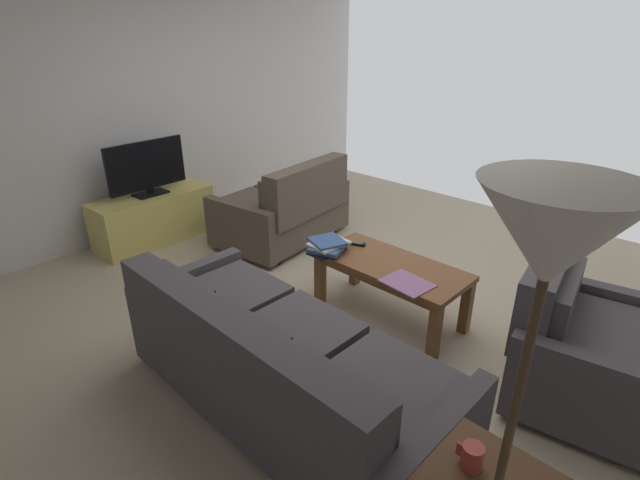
% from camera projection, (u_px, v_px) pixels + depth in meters
% --- Properties ---
extents(ground_plane, '(5.40, 5.76, 0.01)m').
position_uv_depth(ground_plane, '(360.00, 302.00, 3.87)').
color(ground_plane, '#B7A88E').
extents(wall_right, '(0.12, 5.76, 2.52)m').
position_uv_depth(wall_right, '(168.00, 108.00, 5.05)').
color(wall_right, silver).
rests_on(wall_right, ground).
extents(sofa_main, '(2.06, 0.88, 0.80)m').
position_uv_depth(sofa_main, '(277.00, 364.00, 2.62)').
color(sofa_main, black).
rests_on(sofa_main, ground).
extents(loveseat_near, '(1.02, 1.39, 0.87)m').
position_uv_depth(loveseat_near, '(286.00, 209.00, 4.84)').
color(loveseat_near, black).
rests_on(loveseat_near, ground).
extents(coffee_table, '(1.13, 0.52, 0.46)m').
position_uv_depth(coffee_table, '(391.00, 272.00, 3.52)').
color(coffee_table, brown).
rests_on(coffee_table, ground).
extents(floor_lamp, '(0.39, 0.39, 1.74)m').
position_uv_depth(floor_lamp, '(546.00, 271.00, 1.15)').
color(floor_lamp, '#47331E').
rests_on(floor_lamp, ground).
extents(tv_stand, '(0.50, 1.23, 0.51)m').
position_uv_depth(tv_stand, '(154.00, 217.00, 4.89)').
color(tv_stand, '#D8C666').
rests_on(tv_stand, ground).
extents(flat_tv, '(0.21, 0.82, 0.54)m').
position_uv_depth(flat_tv, '(147.00, 167.00, 4.67)').
color(flat_tv, black).
rests_on(flat_tv, tv_stand).
extents(armchair_side, '(0.94, 1.05, 0.84)m').
position_uv_depth(armchair_side, '(583.00, 347.00, 2.75)').
color(armchair_side, black).
rests_on(armchair_side, ground).
extents(coffee_mug, '(0.10, 0.08, 0.10)m').
position_uv_depth(coffee_mug, '(472.00, 457.00, 1.73)').
color(coffee_mug, '#B23F38').
rests_on(coffee_mug, end_table).
extents(book_stack, '(0.33, 0.34, 0.10)m').
position_uv_depth(book_stack, '(328.00, 246.00, 3.65)').
color(book_stack, black).
rests_on(book_stack, coffee_table).
extents(tv_remote, '(0.16, 0.10, 0.02)m').
position_uv_depth(tv_remote, '(355.00, 244.00, 3.78)').
color(tv_remote, black).
rests_on(tv_remote, coffee_table).
extents(loose_magazine, '(0.34, 0.28, 0.01)m').
position_uv_depth(loose_magazine, '(407.00, 283.00, 3.21)').
color(loose_magazine, '#996699').
rests_on(loose_magazine, coffee_table).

